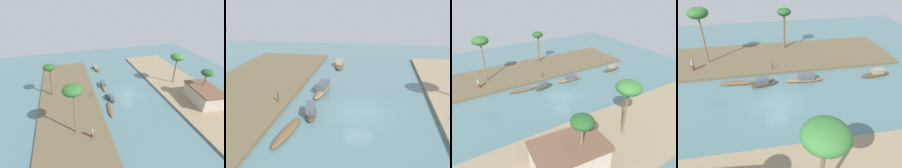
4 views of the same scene
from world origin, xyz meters
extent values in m
plane|color=slate|center=(0.00, 0.00, 0.00)|extent=(64.32, 64.32, 0.00)
cube|color=brown|center=(0.00, -12.27, 0.18)|extent=(39.78, 11.05, 0.36)
ellipsoid|color=brown|center=(4.61, -5.14, 0.19)|extent=(4.82, 1.34, 0.38)
ellipsoid|color=brown|center=(-4.25, -4.24, 0.23)|extent=(5.16, 1.32, 0.46)
cube|color=#4C515B|center=(-4.54, -4.22, 0.80)|extent=(2.24, 1.04, 0.69)
ellipsoid|color=#47331E|center=(1.04, -4.19, 0.19)|extent=(3.78, 1.74, 0.38)
cube|color=#4C515B|center=(1.36, -4.12, 0.75)|extent=(1.77, 1.12, 0.74)
cylinder|color=#47331E|center=(2.61, -3.84, 0.66)|extent=(0.07, 0.07, 0.63)
ellipsoid|color=brown|center=(-14.48, -3.96, 0.19)|extent=(4.46, 1.56, 0.38)
cube|color=gray|center=(-14.78, -4.00, 0.69)|extent=(1.77, 1.07, 0.62)
cylinder|color=#4C3823|center=(-0.36, -7.71, 0.85)|extent=(0.14, 0.14, 0.98)
camera|label=1|loc=(30.22, -12.00, 19.90)|focal=28.26mm
camera|label=2|loc=(21.09, 1.41, 10.29)|focal=41.32mm
camera|label=3|loc=(15.86, 26.23, 17.76)|focal=34.80mm
camera|label=4|loc=(2.15, 20.46, 15.74)|focal=35.54mm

